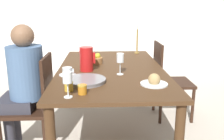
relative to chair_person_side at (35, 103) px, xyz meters
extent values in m
plane|color=beige|center=(0.69, 0.25, -0.48)|extent=(20.00, 20.00, 0.00)
cube|color=white|center=(0.69, 2.88, 0.82)|extent=(10.00, 0.06, 2.60)
cube|color=#472D19|center=(0.69, 0.25, 0.23)|extent=(1.00, 1.76, 0.03)
cylinder|color=#472D19|center=(0.25, 1.07, -0.13)|extent=(0.07, 0.07, 0.70)
cylinder|color=#472D19|center=(1.13, 1.07, -0.13)|extent=(0.07, 0.07, 0.70)
cylinder|color=#331E14|center=(-0.26, 0.18, -0.27)|extent=(0.04, 0.04, 0.41)
cylinder|color=#331E14|center=(0.11, 0.18, -0.27)|extent=(0.04, 0.04, 0.41)
cube|color=#331E14|center=(-0.07, 0.00, -0.05)|extent=(0.42, 0.42, 0.03)
cube|color=#331E14|center=(0.12, 0.00, 0.19)|extent=(0.03, 0.39, 0.46)
cylinder|color=#331E14|center=(1.63, 0.87, -0.27)|extent=(0.04, 0.04, 0.41)
cylinder|color=#331E14|center=(1.63, 0.50, -0.27)|extent=(0.04, 0.04, 0.41)
cylinder|color=#331E14|center=(1.26, 0.87, -0.27)|extent=(0.04, 0.04, 0.41)
cylinder|color=#331E14|center=(1.26, 0.50, -0.27)|extent=(0.04, 0.04, 0.41)
cube|color=#331E14|center=(1.45, 0.68, -0.05)|extent=(0.42, 0.42, 0.03)
cube|color=#331E14|center=(1.25, 0.68, 0.19)|extent=(0.03, 0.39, 0.46)
cylinder|color=#33333D|center=(-0.22, -0.08, -0.26)|extent=(0.09, 0.09, 0.44)
cylinder|color=#33333D|center=(-0.22, 0.08, -0.26)|extent=(0.09, 0.09, 0.44)
cube|color=#33333D|center=(-0.14, 0.00, 0.01)|extent=(0.30, 0.34, 0.11)
cylinder|color=#4C6B93|center=(-0.05, 0.00, 0.28)|extent=(0.30, 0.30, 0.46)
sphere|color=brown|center=(-0.05, 0.00, 0.60)|extent=(0.19, 0.19, 0.19)
cylinder|color=brown|center=(-0.15, 0.21, 0.40)|extent=(0.25, 0.06, 0.20)
cylinder|color=red|center=(0.46, 0.16, 0.36)|extent=(0.12, 0.12, 0.22)
cube|color=red|center=(0.53, 0.16, 0.37)|extent=(0.02, 0.02, 0.10)
cone|color=red|center=(0.41, 0.16, 0.45)|extent=(0.04, 0.04, 0.04)
cylinder|color=white|center=(0.76, 0.02, 0.25)|extent=(0.06, 0.06, 0.00)
cylinder|color=white|center=(0.76, 0.02, 0.31)|extent=(0.01, 0.01, 0.11)
cylinder|color=white|center=(0.76, 0.02, 0.40)|extent=(0.06, 0.06, 0.08)
cylinder|color=white|center=(0.37, -0.52, 0.25)|extent=(0.06, 0.06, 0.00)
cylinder|color=white|center=(0.37, -0.52, 0.30)|extent=(0.01, 0.01, 0.10)
cylinder|color=white|center=(0.37, -0.52, 0.39)|extent=(0.06, 0.06, 0.07)
cylinder|color=gold|center=(0.37, -0.52, 0.37)|extent=(0.05, 0.05, 0.04)
cylinder|color=silver|center=(0.30, 0.01, 0.25)|extent=(0.15, 0.15, 0.01)
cylinder|color=silver|center=(0.30, 0.01, 0.29)|extent=(0.09, 0.09, 0.06)
cube|color=silver|center=(0.35, 0.01, 0.29)|extent=(0.01, 0.01, 0.03)
cylinder|color=gray|center=(0.47, -0.20, 0.26)|extent=(0.32, 0.32, 0.02)
cylinder|color=gray|center=(0.47, -0.20, 0.27)|extent=(0.33, 0.33, 0.01)
cylinder|color=silver|center=(1.00, -0.28, 0.26)|extent=(0.21, 0.21, 0.01)
sphere|color=tan|center=(1.00, -0.28, 0.29)|extent=(0.09, 0.09, 0.09)
cylinder|color=gold|center=(0.36, -0.39, 0.28)|extent=(0.06, 0.06, 0.07)
cylinder|color=gold|center=(0.36, -0.39, 0.31)|extent=(0.07, 0.07, 0.01)
cylinder|color=#C67A1E|center=(0.46, -0.46, 0.28)|extent=(0.06, 0.06, 0.07)
cylinder|color=gold|center=(0.46, -0.46, 0.31)|extent=(0.07, 0.07, 0.01)
cylinder|color=#9E6B3D|center=(0.52, 0.46, 0.28)|extent=(0.18, 0.18, 0.06)
sphere|color=gold|center=(0.56, 0.47, 0.33)|extent=(0.06, 0.06, 0.06)
sphere|color=gold|center=(0.51, 0.50, 0.33)|extent=(0.06, 0.06, 0.06)
sphere|color=gold|center=(0.48, 0.46, 0.33)|extent=(0.06, 0.06, 0.06)
sphere|color=gold|center=(0.51, 0.42, 0.33)|extent=(0.06, 0.06, 0.06)
cylinder|color=olive|center=(1.05, 0.97, 0.26)|extent=(0.06, 0.06, 0.01)
cylinder|color=olive|center=(1.05, 0.97, 0.41)|extent=(0.02, 0.02, 0.29)
cylinder|color=beige|center=(1.05, 0.97, 0.57)|extent=(0.02, 0.02, 0.05)
camera|label=1|loc=(0.59, -2.10, 0.86)|focal=40.00mm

